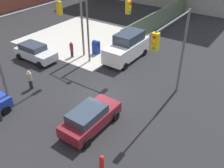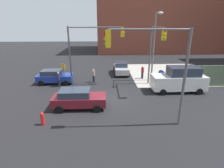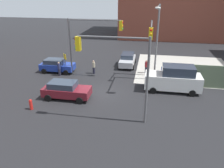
# 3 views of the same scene
# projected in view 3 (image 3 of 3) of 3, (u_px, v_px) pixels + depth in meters

# --- Properties ---
(ground_plane) EXTENTS (120.00, 120.00, 0.00)m
(ground_plane) POSITION_uv_depth(u_px,v_px,m) (100.00, 93.00, 21.46)
(ground_plane) COLOR black
(sidewalk_corner) EXTENTS (12.00, 12.00, 0.01)m
(sidewalk_corner) POSITION_uv_depth(u_px,v_px,m) (184.00, 69.00, 28.15)
(sidewalk_corner) COLOR #ADA89E
(sidewalk_corner) RESTS_ON ground
(traffic_signal_nw_corner) EXTENTS (6.17, 0.36, 6.50)m
(traffic_signal_nw_corner) POSITION_uv_depth(u_px,v_px,m) (90.00, 36.00, 24.05)
(traffic_signal_nw_corner) COLOR #59595B
(traffic_signal_nw_corner) RESTS_ON ground
(traffic_signal_se_corner) EXTENTS (5.28, 0.36, 6.50)m
(traffic_signal_se_corner) POSITION_uv_depth(u_px,v_px,m) (119.00, 63.00, 15.17)
(traffic_signal_se_corner) COLOR #59595B
(traffic_signal_se_corner) RESTS_ON ground
(traffic_signal_ne_corner) EXTENTS (0.36, 4.57, 6.50)m
(traffic_signal_ne_corner) POSITION_uv_depth(u_px,v_px,m) (150.00, 42.00, 21.46)
(traffic_signal_ne_corner) COLOR #59595B
(traffic_signal_ne_corner) RESTS_ON ground
(street_lamp_corner) EXTENTS (0.59, 2.67, 8.00)m
(street_lamp_corner) POSITION_uv_depth(u_px,v_px,m) (157.00, 36.00, 23.70)
(street_lamp_corner) COLOR slate
(street_lamp_corner) RESTS_ON ground
(warning_sign_two_way) EXTENTS (0.48, 0.48, 2.40)m
(warning_sign_two_way) POSITION_uv_depth(u_px,v_px,m) (65.00, 60.00, 26.06)
(warning_sign_two_way) COLOR #4C4C4C
(warning_sign_two_way) RESTS_ON ground
(mailbox_blue) EXTENTS (0.56, 0.64, 1.43)m
(mailbox_blue) POSITION_uv_depth(u_px,v_px,m) (164.00, 72.00, 24.68)
(mailbox_blue) COLOR navy
(mailbox_blue) RESTS_ON ground
(fire_hydrant) EXTENTS (0.26, 0.26, 0.94)m
(fire_hydrant) POSITION_uv_depth(u_px,v_px,m) (31.00, 104.00, 18.28)
(fire_hydrant) COLOR red
(fire_hydrant) RESTS_ON ground
(sedan_maroon) EXTENTS (4.36, 2.02, 1.62)m
(sedan_maroon) POSITION_uv_depth(u_px,v_px,m) (66.00, 90.00, 20.09)
(sedan_maroon) COLOR maroon
(sedan_maroon) RESTS_ON ground
(sedan_silver) EXTENTS (2.02, 4.30, 1.62)m
(sedan_silver) POSITION_uv_depth(u_px,v_px,m) (127.00, 60.00, 28.94)
(sedan_silver) COLOR #B7BABF
(sedan_silver) RESTS_ON ground
(hatchback_blue) EXTENTS (4.07, 2.02, 1.62)m
(hatchback_blue) POSITION_uv_depth(u_px,v_px,m) (57.00, 65.00, 26.69)
(hatchback_blue) COLOR #1E389E
(hatchback_blue) RESTS_ON ground
(van_white_delivery) EXTENTS (5.40, 2.32, 2.62)m
(van_white_delivery) POSITION_uv_depth(u_px,v_px,m) (174.00, 79.00, 21.45)
(van_white_delivery) COLOR white
(van_white_delivery) RESTS_ON ground
(pedestrian_crossing) EXTENTS (0.36, 0.36, 1.69)m
(pedestrian_crossing) POSITION_uv_depth(u_px,v_px,m) (59.00, 69.00, 25.50)
(pedestrian_crossing) COLOR navy
(pedestrian_crossing) RESTS_ON ground
(pedestrian_waiting) EXTENTS (0.36, 0.36, 1.64)m
(pedestrian_waiting) POSITION_uv_depth(u_px,v_px,m) (146.00, 66.00, 26.33)
(pedestrian_waiting) COLOR maroon
(pedestrian_waiting) RESTS_ON ground
(pedestrian_walking_north) EXTENTS (0.36, 0.36, 1.65)m
(pedestrian_walking_north) POSITION_uv_depth(u_px,v_px,m) (94.00, 67.00, 26.16)
(pedestrian_walking_north) COLOR #9E937A
(pedestrian_walking_north) RESTS_ON ground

